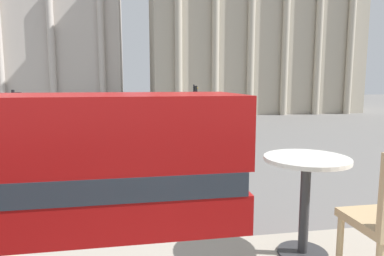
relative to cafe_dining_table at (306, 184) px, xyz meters
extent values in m
cylinder|color=black|center=(-0.46, 5.95, -3.13)|extent=(1.03, 0.22, 1.03)
cylinder|color=#2D2D30|center=(0.00, 0.00, -0.53)|extent=(0.36, 0.36, 0.02)
cylinder|color=#2D2D30|center=(0.00, 0.00, -0.18)|extent=(0.07, 0.07, 0.68)
cylinder|color=silver|center=(0.00, 0.00, 0.18)|extent=(0.60, 0.60, 0.03)
cylinder|color=tan|center=(0.04, -0.38, -0.32)|extent=(0.04, 0.04, 0.44)
cube|color=#BCB2A8|center=(-14.55, 52.42, 5.63)|extent=(23.71, 12.66, 18.56)
cylinder|color=#BCB2A8|center=(-11.39, 45.64, 4.24)|extent=(0.90, 0.90, 15.77)
cylinder|color=#BCB2A8|center=(-5.06, 45.64, 4.24)|extent=(0.90, 0.90, 15.77)
cube|color=#B2A893|center=(15.94, 46.03, 8.88)|extent=(28.69, 11.65, 25.06)
cylinder|color=#B2A893|center=(4.46, 39.76, 7.00)|extent=(0.90, 0.90, 21.30)
cylinder|color=#B2A893|center=(9.05, 39.76, 7.00)|extent=(0.90, 0.90, 21.30)
cylinder|color=#B2A893|center=(13.64, 39.76, 7.00)|extent=(0.90, 0.90, 21.30)
cylinder|color=#B2A893|center=(18.24, 39.76, 7.00)|extent=(0.90, 0.90, 21.30)
cylinder|color=#B2A893|center=(22.83, 39.76, 7.00)|extent=(0.90, 0.90, 21.30)
cylinder|color=#B2A893|center=(27.42, 39.76, 7.00)|extent=(0.90, 0.90, 21.30)
cylinder|color=black|center=(-5.81, 12.26, -1.62)|extent=(0.12, 0.12, 4.04)
cube|color=black|center=(-5.63, 12.26, -0.05)|extent=(0.20, 0.24, 0.70)
sphere|color=green|center=(-5.52, 12.26, 0.10)|extent=(0.14, 0.14, 0.14)
cylinder|color=black|center=(1.05, 19.62, -2.03)|extent=(0.12, 0.12, 3.24)
cube|color=black|center=(1.23, 19.62, -0.86)|extent=(0.20, 0.24, 0.70)
sphere|color=gold|center=(1.34, 19.62, -0.71)|extent=(0.14, 0.14, 0.14)
cylinder|color=black|center=(3.87, 26.00, -1.59)|extent=(0.12, 0.12, 4.10)
cube|color=black|center=(4.05, 26.00, 0.01)|extent=(0.20, 0.24, 0.70)
sphere|color=gold|center=(4.16, 26.00, 0.16)|extent=(0.14, 0.14, 0.14)
cylinder|color=black|center=(-2.41, 25.80, -3.35)|extent=(0.60, 0.18, 0.60)
cylinder|color=black|center=(-2.41, 24.05, -3.35)|extent=(0.60, 0.18, 0.60)
cylinder|color=black|center=(-5.21, 25.80, -3.35)|extent=(0.60, 0.18, 0.60)
cylinder|color=black|center=(-5.21, 24.05, -3.35)|extent=(0.60, 0.18, 0.60)
cube|color=black|center=(-3.81, 24.92, -3.07)|extent=(4.20, 1.75, 0.55)
cube|color=#2D3842|center=(-4.01, 24.92, -2.55)|extent=(1.89, 1.61, 0.50)
cylinder|color=#282B33|center=(-2.47, 12.86, -3.21)|extent=(0.14, 0.14, 0.87)
cylinder|color=#282B33|center=(-2.29, 12.86, -3.21)|extent=(0.14, 0.14, 0.87)
cylinder|color=silver|center=(-2.38, 12.86, -2.43)|extent=(0.32, 0.32, 0.69)
sphere|color=tan|center=(-2.38, 12.86, -1.97)|extent=(0.24, 0.24, 0.24)
cylinder|color=#282B33|center=(-1.82, 33.99, -3.22)|extent=(0.14, 0.14, 0.86)
cylinder|color=#282B33|center=(-1.64, 33.99, -3.22)|extent=(0.14, 0.14, 0.86)
cylinder|color=#B22323|center=(-1.73, 33.99, -2.44)|extent=(0.32, 0.32, 0.68)
sphere|color=tan|center=(-1.73, 33.99, -1.99)|extent=(0.23, 0.23, 0.23)
camera|label=1|loc=(-1.21, -2.19, 0.73)|focal=32.00mm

